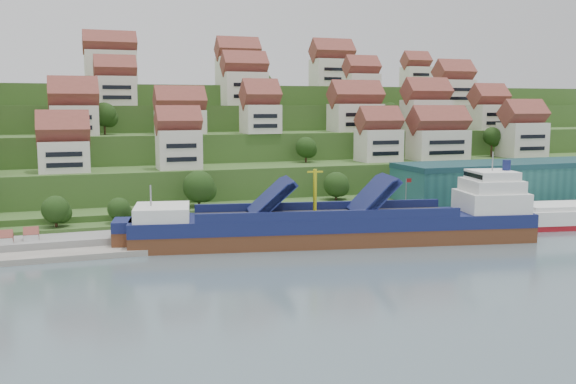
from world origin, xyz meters
name	(u,v)px	position (x,y,z in m)	size (l,w,h in m)	color
ground	(346,243)	(0.00, 0.00, 0.00)	(300.00, 300.00, 0.00)	slate
quay	(402,218)	(20.00, 15.00, 1.10)	(180.00, 14.00, 2.20)	gray
pebble_beach	(7,250)	(-58.00, 12.00, 0.50)	(45.00, 20.00, 1.00)	gray
hillside	(216,149)	(0.00, 103.55, 10.66)	(260.00, 128.00, 31.00)	#2D4C1E
hillside_village	(253,106)	(0.53, 61.83, 24.88)	(157.72, 61.71, 29.45)	silver
hillside_trees	(238,144)	(-8.70, 42.90, 15.94)	(142.11, 62.49, 31.00)	#224115
warehouse	(519,183)	(52.00, 17.00, 7.20)	(60.00, 15.00, 10.00)	#205752
flagpole	(406,195)	(18.11, 10.00, 6.88)	(1.28, 0.16, 8.00)	gray
cargo_ship	(346,226)	(0.31, 0.75, 3.14)	(74.35, 25.33, 16.25)	brown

